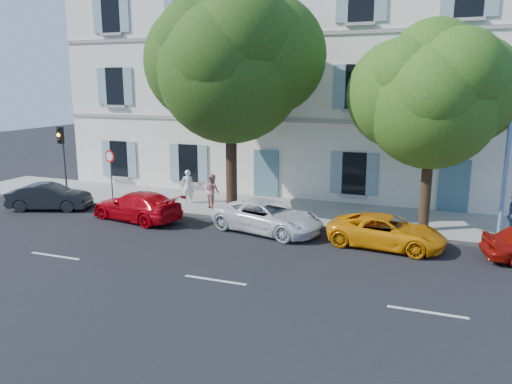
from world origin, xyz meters
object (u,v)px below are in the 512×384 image
at_px(car_dark_sedan, 50,197).
at_px(traffic_light, 62,146).
at_px(car_red_coupe, 137,206).
at_px(tree_left, 230,70).
at_px(car_yellow_supercar, 386,232).
at_px(tree_right, 432,103).
at_px(pedestrian_b, 212,191).
at_px(pedestrian_a, 188,186).
at_px(car_white_coupe, 268,217).
at_px(road_sign, 110,165).

relative_size(car_dark_sedan, traffic_light, 1.04).
height_order(car_red_coupe, tree_left, tree_left).
distance_m(car_dark_sedan, car_yellow_supercar, 15.24).
bearing_deg(tree_right, car_dark_sedan, -172.51).
bearing_deg(pedestrian_b, traffic_light, 39.32).
bearing_deg(car_red_coupe, pedestrian_b, 148.77).
distance_m(car_red_coupe, pedestrian_a, 3.16).
bearing_deg(car_dark_sedan, car_white_coupe, -108.59).
relative_size(car_white_coupe, pedestrian_a, 2.77).
xyz_separation_m(car_dark_sedan, car_white_coupe, (10.65, 0.24, 0.01)).
bearing_deg(car_white_coupe, tree_left, 67.15).
height_order(car_yellow_supercar, tree_right, tree_right).
xyz_separation_m(car_yellow_supercar, pedestrian_b, (-8.05, 2.45, 0.37)).
bearing_deg(tree_left, traffic_light, -179.52).
bearing_deg(tree_left, car_red_coupe, -150.33).
height_order(car_red_coupe, tree_right, tree_right).
relative_size(car_white_coupe, car_yellow_supercar, 1.09).
distance_m(road_sign, pedestrian_a, 3.80).
distance_m(car_yellow_supercar, pedestrian_a, 10.04).
height_order(car_red_coupe, traffic_light, traffic_light).
bearing_deg(road_sign, car_white_coupe, -10.18).
distance_m(car_dark_sedan, tree_left, 10.30).
bearing_deg(car_dark_sedan, tree_right, -102.38).
bearing_deg(car_yellow_supercar, car_white_coupe, 92.63).
xyz_separation_m(car_red_coupe, traffic_light, (-5.53, 1.95, 2.09)).
xyz_separation_m(car_dark_sedan, traffic_light, (-0.71, 1.85, 2.10)).
xyz_separation_m(tree_left, pedestrian_a, (-2.72, 1.01, -5.34)).
height_order(car_white_coupe, road_sign, road_sign).
distance_m(car_white_coupe, road_sign, 8.71).
height_order(car_dark_sedan, car_red_coupe, car_red_coupe).
relative_size(car_dark_sedan, car_yellow_supercar, 0.90).
relative_size(car_yellow_supercar, traffic_light, 1.16).
distance_m(road_sign, pedestrian_b, 5.16).
relative_size(car_white_coupe, road_sign, 1.77).
height_order(car_dark_sedan, car_white_coupe, car_white_coupe).
distance_m(pedestrian_a, pedestrian_b, 1.62).
distance_m(car_red_coupe, tree_left, 6.99).
bearing_deg(pedestrian_b, car_dark_sedan, 53.76).
height_order(car_dark_sedan, tree_right, tree_right).
relative_size(tree_left, tree_right, 1.25).
height_order(tree_left, road_sign, tree_left).
xyz_separation_m(car_red_coupe, car_white_coupe, (5.83, 0.34, -0.00)).
distance_m(car_yellow_supercar, traffic_light, 16.20).
relative_size(car_yellow_supercar, tree_left, 0.43).
distance_m(car_dark_sedan, road_sign, 3.11).
relative_size(car_red_coupe, tree_right, 0.56).
height_order(car_dark_sedan, pedestrian_b, pedestrian_b).
bearing_deg(road_sign, tree_left, 1.49).
distance_m(car_dark_sedan, pedestrian_b, 7.59).
xyz_separation_m(tree_right, pedestrian_a, (-10.74, 0.78, -4.09)).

